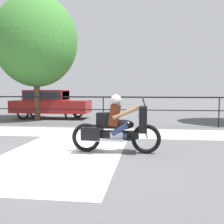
% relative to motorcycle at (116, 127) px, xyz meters
% --- Properties ---
extents(ground_plane, '(120.00, 120.00, 0.00)m').
position_rel_motorcycle_xyz_m(ground_plane, '(-1.21, -0.11, -0.69)').
color(ground_plane, '#565659').
extents(sidewalk_band, '(44.00, 2.40, 0.01)m').
position_rel_motorcycle_xyz_m(sidewalk_band, '(-1.21, 3.29, -0.68)').
color(sidewalk_band, '#A8A59E').
rests_on(sidewalk_band, ground).
extents(crosswalk_band, '(3.04, 6.00, 0.01)m').
position_rel_motorcycle_xyz_m(crosswalk_band, '(-1.36, -0.31, -0.68)').
color(crosswalk_band, silver).
rests_on(crosswalk_band, ground).
extents(fence_railing, '(36.00, 0.05, 1.35)m').
position_rel_motorcycle_xyz_m(fence_railing, '(-1.21, 5.37, 0.37)').
color(fence_railing, black).
rests_on(fence_railing, ground).
extents(motorcycle, '(2.37, 0.76, 1.54)m').
position_rel_motorcycle_xyz_m(motorcycle, '(0.00, 0.00, 0.00)').
color(motorcycle, black).
rests_on(motorcycle, ground).
extents(parked_car, '(4.37, 1.70, 1.63)m').
position_rel_motorcycle_xyz_m(parked_car, '(-4.75, 8.11, 0.24)').
color(parked_car, maroon).
rests_on(parked_car, ground).
extents(tree_behind_car, '(4.44, 4.44, 6.69)m').
position_rel_motorcycle_xyz_m(tree_behind_car, '(-5.17, 7.33, 3.55)').
color(tree_behind_car, brown).
rests_on(tree_behind_car, ground).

